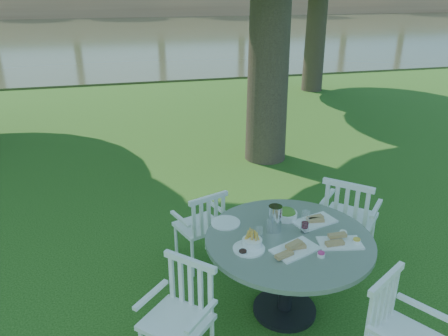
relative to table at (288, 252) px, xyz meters
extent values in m
plane|color=#153B0C|center=(-0.21, 1.18, -0.62)|extent=(140.00, 140.00, 0.00)
cylinder|color=black|center=(0.00, 0.00, -0.60)|extent=(0.56, 0.56, 0.04)
cylinder|color=black|center=(0.00, 0.00, -0.24)|extent=(0.12, 0.12, 0.69)
cylinder|color=slate|center=(0.00, 0.00, 0.13)|extent=(1.40, 1.40, 0.04)
cylinder|color=white|center=(1.20, 0.59, -0.38)|extent=(0.04, 0.04, 0.48)
cylinder|color=white|center=(0.90, 0.88, -0.38)|extent=(0.04, 0.04, 0.48)
cylinder|color=white|center=(0.94, 0.31, -0.38)|extent=(0.04, 0.04, 0.48)
cylinder|color=white|center=(0.63, 0.61, -0.38)|extent=(0.04, 0.04, 0.48)
cube|color=white|center=(0.92, 0.60, -0.12)|extent=(0.67, 0.66, 0.04)
cube|color=white|center=(0.77, 0.44, 0.11)|extent=(0.38, 0.37, 0.49)
cylinder|color=white|center=(-0.47, 1.14, -0.41)|extent=(0.03, 0.03, 0.42)
cylinder|color=white|center=(-0.82, 1.02, -0.41)|extent=(0.03, 0.03, 0.42)
cylinder|color=white|center=(-0.35, 0.83, -0.41)|extent=(0.03, 0.03, 0.42)
cylinder|color=white|center=(-0.70, 0.70, -0.41)|extent=(0.03, 0.03, 0.42)
cube|color=white|center=(-0.58, 0.92, -0.18)|extent=(0.54, 0.51, 0.04)
cube|color=white|center=(-0.52, 0.75, 0.01)|extent=(0.41, 0.18, 0.43)
cylinder|color=white|center=(-1.03, -0.15, -0.40)|extent=(0.03, 0.03, 0.43)
cube|color=white|center=(-1.02, -0.40, -0.17)|extent=(0.60, 0.60, 0.04)
cube|color=white|center=(-0.88, -0.27, 0.04)|extent=(0.34, 0.34, 0.44)
cube|color=white|center=(0.36, -0.82, 0.05)|extent=(0.41, 0.27, 0.46)
cube|color=white|center=(-0.03, -0.19, 0.15)|extent=(0.42, 0.34, 0.01)
cube|color=white|center=(0.36, -0.19, 0.15)|extent=(0.38, 0.26, 0.01)
cube|color=white|center=(0.31, 0.18, 0.15)|extent=(0.41, 0.29, 0.02)
cylinder|color=white|center=(-0.38, -0.09, 0.15)|extent=(0.26, 0.26, 0.01)
cylinder|color=white|center=(-0.45, 0.35, 0.15)|extent=(0.26, 0.26, 0.01)
cylinder|color=white|center=(-0.34, -0.05, 0.18)|extent=(0.16, 0.16, 0.06)
cylinder|color=white|center=(0.09, 0.30, 0.18)|extent=(0.19, 0.19, 0.06)
cylinder|color=silver|center=(-0.08, 0.13, 0.26)|extent=(0.12, 0.12, 0.23)
cylinder|color=white|center=(0.16, 0.05, 0.24)|extent=(0.07, 0.07, 0.20)
cylinder|color=white|center=(-0.13, 0.12, 0.20)|extent=(0.07, 0.07, 0.12)
cylinder|color=white|center=(-0.25, 0.04, 0.20)|extent=(0.06, 0.06, 0.11)
cylinder|color=white|center=(0.13, -0.32, 0.16)|extent=(0.06, 0.06, 0.03)
cylinder|color=white|center=(0.50, -0.21, 0.16)|extent=(0.07, 0.07, 0.03)
cylinder|color=white|center=(0.45, -0.08, 0.16)|extent=(0.07, 0.07, 0.03)
cylinder|color=white|center=(-0.45, -0.15, 0.16)|extent=(0.07, 0.07, 0.03)
cube|color=#383B22|center=(-0.21, 24.18, -0.62)|extent=(100.00, 28.00, 0.12)
cube|color=#A7704E|center=(-0.21, 39.68, 0.48)|extent=(100.00, 3.00, 2.20)
camera|label=1|loc=(-1.29, -2.88, 2.08)|focal=35.00mm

